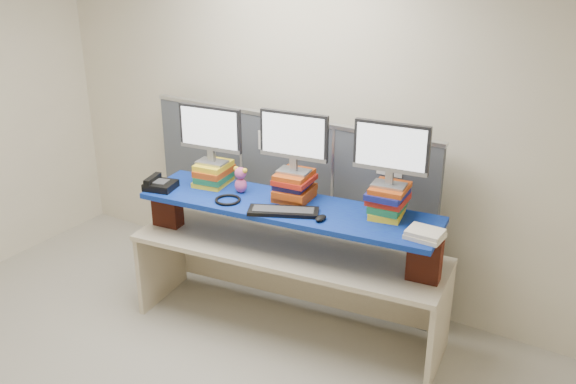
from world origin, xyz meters
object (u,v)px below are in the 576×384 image
Objects in this scene: keyboard at (283,211)px; blue_board at (288,207)px; monitor_center at (294,139)px; monitor_right at (391,151)px; desk_phone at (160,184)px; desk at (288,264)px; monitor_left at (210,131)px.

blue_board is at bearing 83.51° from keyboard.
monitor_center is 0.71m from monitor_right.
monitor_center reaches higher than desk_phone.
desk is 4.71× the size of keyboard.
desk_phone is at bearing -142.48° from monitor_left.
monitor_left is 1.00× the size of monitor_center.
monitor_center is 1.00× the size of monitor_right.
desk_phone is (-0.97, -0.37, -0.43)m from monitor_center.
monitor_right reaches higher than blue_board.
keyboard is 1.99× the size of desk_phone.
desk is at bearing -85.58° from monitor_center.
monitor_right is (0.70, 0.09, 0.01)m from monitor_center.
monitor_right is (0.68, 0.20, 0.49)m from blue_board.
keyboard is at bearing -78.31° from desk.
blue_board is at bearing -9.67° from monitor_left.
keyboard is at bearing -81.56° from monitor_center.
monitor_center reaches higher than monitor_left.
monitor_left is 1.00× the size of keyboard.
monitor_right is 1.99× the size of desk_phone.
monitor_left is 1.99× the size of desk_phone.
monitor_center is 1.12m from desk_phone.
keyboard reaches higher than desk.
desk_phone is (-0.29, -0.28, -0.39)m from monitor_left.
monitor_left is at bearing 170.33° from desk.
monitor_left reaches higher than desk.
monitor_right reaches higher than monitor_center.
monitor_center is (-0.02, 0.12, 0.95)m from desk.
blue_board is at bearing 172.96° from desk.
monitor_center is (0.68, 0.08, 0.03)m from monitor_left.
desk_phone is at bearing -172.83° from blue_board.
monitor_left is at bearing 141.96° from keyboard.
blue_board is 4.27× the size of keyboard.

